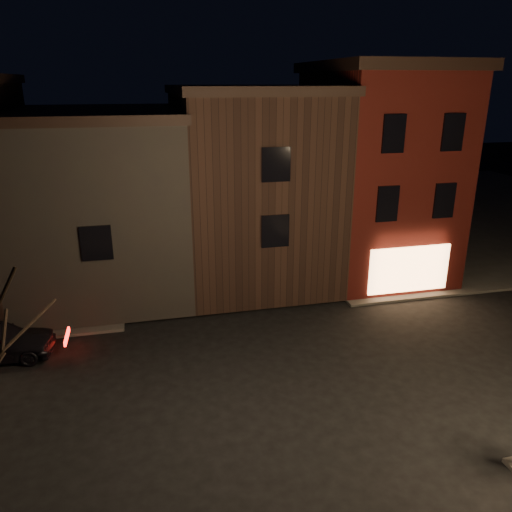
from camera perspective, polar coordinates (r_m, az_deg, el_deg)
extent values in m
plane|color=black|center=(17.49, 2.06, -14.31)|extent=(120.00, 120.00, 0.00)
cube|color=#2D2B28|center=(42.71, 21.30, 4.95)|extent=(30.00, 30.00, 0.12)
cube|color=#4D110D|center=(26.78, 13.56, 8.97)|extent=(6.00, 8.00, 10.00)
cube|color=black|center=(26.40, 14.50, 20.23)|extent=(6.50, 8.50, 0.50)
cube|color=#FFB572|center=(24.30, 17.09, -1.47)|extent=(4.00, 0.12, 2.20)
cube|color=black|center=(25.63, -0.80, 7.91)|extent=(7.00, 10.00, 9.00)
cube|color=black|center=(25.13, -0.85, 18.48)|extent=(7.30, 10.30, 0.40)
cube|color=black|center=(25.21, -17.17, 5.70)|extent=(7.50, 10.00, 8.00)
cube|color=black|center=(24.63, -18.16, 15.22)|extent=(7.80, 10.30, 0.40)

